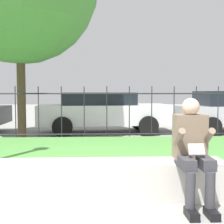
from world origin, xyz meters
name	(u,v)px	position (x,y,z in m)	size (l,w,h in m)	color
ground_plane	(93,199)	(0.00, 0.00, 0.00)	(60.00, 60.00, 0.00)	gray
stone_bench	(108,182)	(0.20, 0.00, 0.22)	(2.96, 0.48, 0.49)	beige
person_seated_reader	(193,147)	(1.19, -0.28, 0.71)	(0.42, 0.73, 1.29)	black
grass_berm	(95,155)	(0.00, 2.02, 0.16)	(9.92, 2.63, 0.31)	#4C893D
iron_fence	(96,115)	(0.00, 3.90, 0.78)	(7.92, 0.03, 1.50)	#232326
car_parked_center	(103,111)	(0.21, 6.40, 0.72)	(4.33, 2.06, 1.34)	silver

